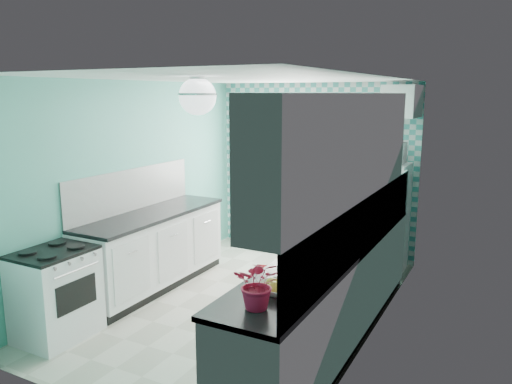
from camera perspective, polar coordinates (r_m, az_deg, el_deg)
The scene contains 26 objects.
floor at distance 5.84m, azimuth -1.62°, elevation -12.61°, with size 3.00×4.40×0.02m, color silver.
ceiling at distance 5.34m, azimuth -1.77°, elevation 12.95°, with size 3.00×4.40×0.02m, color white.
wall_back at distance 7.43m, azimuth 6.74°, elevation 2.63°, with size 3.00×0.02×2.50m, color #5ABAA6.
wall_front at distance 3.75m, azimuth -18.65°, elevation -6.40°, with size 3.00×0.02×2.50m, color #5ABAA6.
wall_left at distance 6.32m, azimuth -13.69°, elevation 0.89°, with size 0.02×4.40×2.50m, color #5ABAA6.
wall_right at distance 4.91m, azimuth 13.86°, elevation -2.05°, with size 0.02×4.40×2.50m, color #5ABAA6.
accent_wall at distance 7.41m, azimuth 6.68°, elevation 2.61°, with size 3.00×0.01×2.50m, color #4BB1AA.
window at distance 7.47m, azimuth 4.14°, elevation 5.06°, with size 1.04×0.05×1.44m.
backsplash_right at distance 4.55m, azimuth 12.33°, elevation -3.73°, with size 0.02×3.60×0.51m, color white.
backsplash_left at distance 6.26m, azimuth -13.97°, elevation 0.27°, with size 0.02×2.15×0.51m, color white.
upper_cabinets_right at distance 4.27m, azimuth 10.01°, elevation 5.03°, with size 0.33×3.20×0.90m, color white.
upper_cabinet_fridge at distance 6.61m, azimuth 16.43°, elevation 9.92°, with size 0.40×0.74×0.40m, color white.
ceiling_light at distance 4.66m, azimuth -6.70°, elevation 10.84°, with size 0.34×0.34×0.35m.
base_cabinets_right at distance 4.87m, azimuth 8.62°, elevation -11.87°, with size 0.60×3.60×0.90m, color white.
countertop_right at distance 4.71m, azimuth 8.61°, elevation -6.57°, with size 0.63×3.60×0.04m, color black.
base_cabinets_left at distance 6.26m, azimuth -11.66°, elevation -6.67°, with size 0.60×2.15×0.90m, color white.
countertop_left at distance 6.13m, azimuth -11.73°, elevation -2.50°, with size 0.63×2.15×0.04m, color black.
fridge at distance 6.81m, azimuth 14.10°, elevation -2.88°, with size 0.63×0.63×1.46m.
stove at distance 5.29m, azimuth -21.91°, elevation -10.63°, with size 0.58×0.72×0.86m.
sink at distance 5.73m, azimuth 12.52°, elevation -3.36°, with size 0.50×0.42×0.53m.
rug at distance 6.47m, azimuth 2.15°, elevation -10.00°, with size 0.70×1.00×0.02m, color #610615.
dish_towel at distance 5.66m, azimuth 8.32°, elevation -8.19°, with size 0.02×0.26×0.39m, color #4FBBA3.
fruit_bowl at distance 3.64m, azimuth 2.47°, elevation -10.97°, with size 0.28×0.28×0.07m, color white.
potted_plant at distance 3.34m, azimuth 0.30°, elevation -10.43°, with size 0.31×0.27×0.35m, color #9F1008.
soap_bottle at distance 5.69m, azimuth 13.00°, elevation -2.46°, with size 0.08×0.08×0.18m, color #8FA8BB.
microwave at distance 6.66m, azimuth 14.46°, elevation 4.37°, with size 0.51×0.34×0.28m, color white.
Camera 1 is at (2.63, -4.65, 2.35)m, focal length 35.00 mm.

